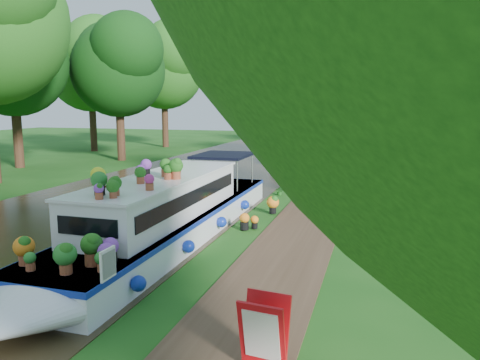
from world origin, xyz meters
name	(u,v)px	position (x,y,z in m)	size (l,w,h in m)	color
ground	(266,225)	(0.00, 0.00, 0.00)	(100.00, 100.00, 0.00)	#164A12
canal_water	(102,213)	(-6.00, 0.00, 0.01)	(10.00, 100.00, 0.02)	black
towpath	(303,228)	(1.20, 0.00, 0.01)	(2.20, 100.00, 0.03)	#453120
plant_boat	(163,214)	(-2.25, -2.71, 0.85)	(2.29, 13.52, 2.24)	white
tree_near_overhang	(399,20)	(3.79, 3.06, 6.60)	(5.52, 5.28, 8.99)	#331D11
tree_near_mid	(404,58)	(4.48, 15.08, 6.44)	(6.90, 6.60, 9.40)	#331D11
tree_near_far	(392,63)	(3.98, 26.09, 7.05)	(7.59, 7.26, 10.30)	#331D11
tree_far_c	(118,62)	(-13.52, 14.08, 6.52)	(7.13, 6.82, 9.59)	#331D11
tree_far_d	(164,62)	(-15.02, 24.10, 7.40)	(8.05, 7.70, 10.85)	#331D11
tree_far_g	(12,52)	(-17.52, 9.09, 6.79)	(7.36, 7.04, 9.95)	#331D11
tree_far_h	(90,62)	(-19.02, 19.09, 7.14)	(7.82, 7.48, 10.49)	#331D11
second_boat	(291,154)	(-2.22, 16.42, 0.51)	(1.88, 6.46, 1.25)	black
sandwich_board	(264,338)	(1.89, -8.02, 0.52)	(0.71, 0.62, 1.09)	red
pedestrian_pink	(358,142)	(1.69, 23.85, 0.85)	(0.60, 0.39, 1.64)	#EE627F
pedestrian_dark	(358,141)	(1.69, 23.67, 0.91)	(0.86, 0.67, 1.76)	black
verge_plant	(280,191)	(-0.60, 5.00, 0.19)	(0.35, 0.30, 0.39)	#21601D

